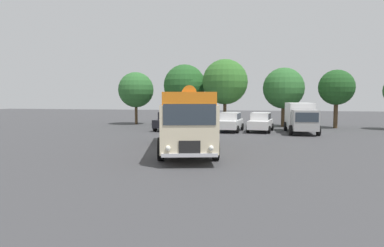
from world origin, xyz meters
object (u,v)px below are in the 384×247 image
at_px(car_near_left, 169,121).
at_px(vintage_bus, 187,117).
at_px(car_mid_left, 197,121).
at_px(car_mid_right, 230,122).
at_px(box_van, 300,117).
at_px(car_far_right, 261,122).

bearing_deg(car_near_left, vintage_bus, -70.02).
bearing_deg(car_near_left, car_mid_left, 2.21).
bearing_deg(car_mid_right, car_mid_left, 176.16).
bearing_deg(box_van, vintage_bus, -123.09).
relative_size(car_near_left, box_van, 0.74).
distance_m(vintage_bus, box_van, 13.41).
relative_size(car_near_left, car_far_right, 0.98).
height_order(car_mid_right, box_van, box_van).
xyz_separation_m(vintage_bus, car_mid_right, (1.42, 11.19, -1.05)).
relative_size(vintage_bus, car_far_right, 2.37).
xyz_separation_m(vintage_bus, car_mid_left, (-1.57, 11.39, -1.05)).
distance_m(vintage_bus, car_near_left, 12.06).
bearing_deg(car_mid_right, car_near_left, 178.94).
xyz_separation_m(vintage_bus, car_near_left, (-4.11, 11.29, -1.05)).
bearing_deg(box_van, car_mid_right, -179.69).
bearing_deg(car_near_left, box_van, -0.35).
distance_m(car_near_left, car_mid_right, 5.53).
xyz_separation_m(vintage_bus, car_far_right, (4.03, 11.49, -1.05)).
height_order(vintage_bus, car_mid_left, vintage_bus).
bearing_deg(car_far_right, vintage_bus, -109.34).
height_order(vintage_bus, car_mid_right, vintage_bus).
distance_m(car_mid_left, box_van, 8.90).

